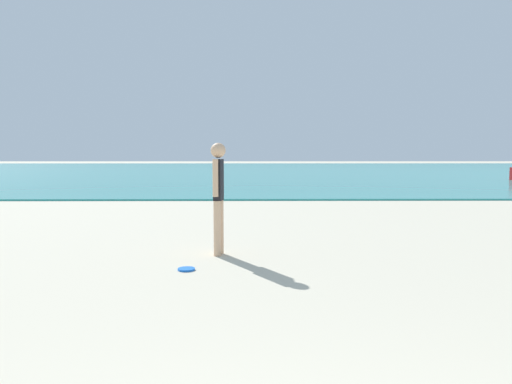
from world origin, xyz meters
TOP-DOWN VIEW (x-y plane):
  - water at (0.00, 44.72)m, footprint 160.00×60.00m
  - person_standing at (-0.82, 6.64)m, footprint 0.22×0.38m
  - frisbee at (-1.18, 5.71)m, footprint 0.22×0.22m

SIDE VIEW (x-z plane):
  - frisbee at x=-1.18m, z-range 0.00..0.03m
  - water at x=0.00m, z-range 0.00..0.06m
  - person_standing at x=-0.82m, z-range 0.11..1.77m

